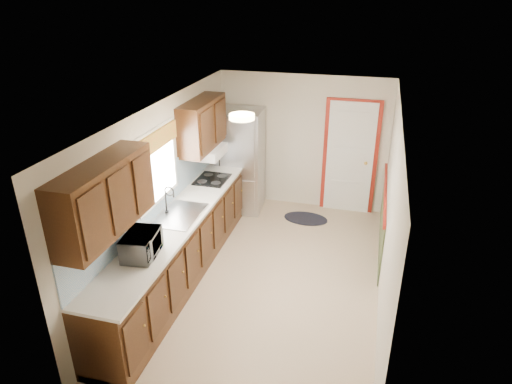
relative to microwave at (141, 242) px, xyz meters
The scene contains 8 objects.
room_shell 1.72m from the microwave, 45.68° to the left, with size 3.20×5.20×2.52m.
kitchen_run 0.99m from the microwave, 92.16° to the left, with size 0.63×4.00×2.20m.
back_wall_trim 4.09m from the microwave, 57.48° to the left, with size 1.12×2.30×2.08m.
ceiling_fixture 1.85m from the microwave, 48.83° to the left, with size 0.30×0.30×0.06m, color #FFD88C.
microwave is the anchor object (origin of this frame).
refrigerator 3.29m from the microwave, 86.86° to the left, with size 0.81×0.79×1.83m.
rug 3.61m from the microwave, 65.72° to the left, with size 0.77×0.50×0.01m, color black.
cooktop 2.29m from the microwave, 89.75° to the left, with size 0.48×0.57×0.02m, color black.
Camera 1 is at (1.22, -5.18, 3.78)m, focal length 32.00 mm.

